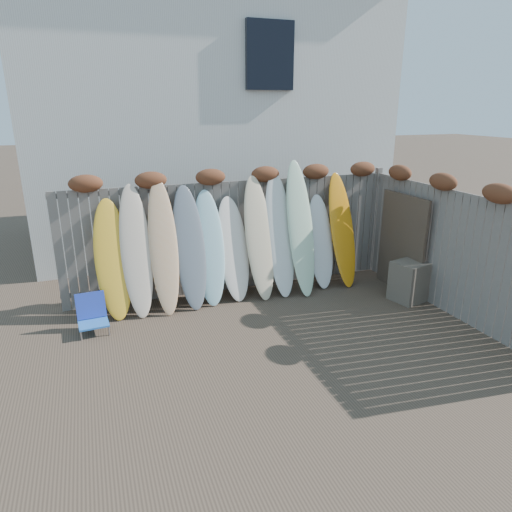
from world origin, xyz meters
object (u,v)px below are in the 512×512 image
object	(u,v)px
beach_chair	(92,314)
lattice_panel	(402,243)
wooden_crate	(410,281)
surfboard_0	(113,260)

from	to	relation	value
beach_chair	lattice_panel	bearing A→B (deg)	-2.19
wooden_crate	surfboard_0	distance (m)	5.03
surfboard_0	wooden_crate	bearing A→B (deg)	-14.37
beach_chair	lattice_panel	size ratio (longest dim) A/B	0.32
surfboard_0	beach_chair	bearing A→B (deg)	-130.07
wooden_crate	surfboard_0	bearing A→B (deg)	166.55
lattice_panel	beach_chair	bearing A→B (deg)	176.01
wooden_crate	beach_chair	bearing A→B (deg)	172.59
beach_chair	wooden_crate	size ratio (longest dim) A/B	0.82
beach_chair	wooden_crate	xyz separation A→B (m)	(5.25, -0.68, 0.08)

